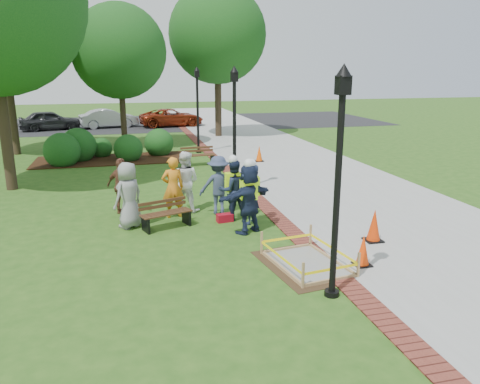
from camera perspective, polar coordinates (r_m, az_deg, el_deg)
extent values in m
plane|color=#285116|center=(11.47, -0.99, -6.49)|extent=(100.00, 100.00, 0.00)
cube|color=#9E9E99|center=(22.11, 5.85, 3.93)|extent=(6.00, 60.00, 0.02)
cube|color=maroon|center=(21.24, -2.45, 3.56)|extent=(0.50, 60.00, 0.03)
cube|color=#381E0F|center=(22.81, -15.29, 3.84)|extent=(7.00, 3.00, 0.05)
cube|color=black|center=(37.72, -10.35, 8.28)|extent=(36.00, 12.00, 0.01)
cube|color=#47331E|center=(10.47, 8.13, -8.79)|extent=(2.02, 2.53, 0.01)
cube|color=gray|center=(10.46, 8.13, -8.72)|extent=(1.45, 1.96, 0.04)
cube|color=tan|center=(10.45, 8.14, -8.62)|extent=(1.59, 2.09, 0.08)
cube|color=tan|center=(10.36, 8.19, -7.42)|extent=(1.62, 2.13, 0.55)
cube|color=yellow|center=(10.35, 8.19, -7.30)|extent=(1.57, 2.07, 0.06)
cube|color=#59301E|center=(12.67, -8.97, -2.56)|extent=(1.44, 0.85, 0.04)
cube|color=#59301E|center=(12.80, -9.43, -1.40)|extent=(1.31, 0.50, 0.22)
cube|color=black|center=(12.74, -8.93, -3.50)|extent=(1.33, 0.85, 0.40)
cube|color=#512B1C|center=(20.79, -5.11, 4.50)|extent=(1.52, 0.58, 0.04)
cube|color=#512B1C|center=(20.97, -5.29, 5.22)|extent=(1.49, 0.19, 0.24)
cube|color=black|center=(20.83, -5.10, 3.85)|extent=(1.39, 0.63, 0.44)
cube|color=black|center=(10.66, 14.65, -8.58)|extent=(0.36, 0.36, 0.05)
cone|color=#FE3F08|center=(10.53, 14.78, -6.79)|extent=(0.29, 0.29, 0.67)
cube|color=black|center=(12.15, 15.90, -5.70)|extent=(0.42, 0.42, 0.06)
cone|color=red|center=(12.01, 16.04, -3.83)|extent=(0.34, 0.34, 0.78)
cube|color=black|center=(21.61, 2.35, 3.78)|extent=(0.38, 0.38, 0.05)
cone|color=#FD5508|center=(21.54, 2.36, 4.75)|extent=(0.30, 0.30, 0.69)
cube|color=#A20C1E|center=(13.14, -1.88, -3.16)|extent=(0.48, 0.30, 0.22)
cylinder|color=black|center=(8.57, 11.72, -0.87)|extent=(0.12, 0.12, 3.80)
cube|color=black|center=(8.26, 12.46, 12.60)|extent=(0.22, 0.22, 0.32)
cone|color=black|center=(8.26, 12.56, 14.33)|extent=(0.28, 0.28, 0.22)
cylinder|color=black|center=(9.23, 11.11, -11.99)|extent=(0.28, 0.28, 0.10)
cylinder|color=black|center=(16.00, -0.68, 6.69)|extent=(0.12, 0.12, 3.80)
cube|color=black|center=(15.84, -0.70, 13.86)|extent=(0.22, 0.22, 0.32)
cone|color=black|center=(15.84, -0.70, 14.77)|extent=(0.28, 0.28, 0.22)
cylinder|color=black|center=(16.37, -0.66, 0.26)|extent=(0.28, 0.28, 0.10)
cylinder|color=black|center=(23.81, -5.17, 9.32)|extent=(0.12, 0.12, 3.80)
cube|color=black|center=(23.70, -5.28, 14.14)|extent=(0.22, 0.22, 0.32)
cone|color=black|center=(23.70, -5.30, 14.74)|extent=(0.28, 0.28, 0.22)
cylinder|color=black|center=(24.05, -5.07, 4.93)|extent=(0.28, 0.28, 0.10)
cylinder|color=#3D2D1E|center=(18.13, -26.92, 8.31)|extent=(0.37, 0.37, 5.21)
cylinder|color=#3D2D1E|center=(26.02, -14.10, 9.78)|extent=(0.31, 0.31, 4.13)
sphere|color=#144717|center=(25.95, -14.52, 16.28)|extent=(4.86, 4.86, 4.86)
cylinder|color=#3D2D1E|center=(29.64, -2.69, 11.67)|extent=(0.41, 0.41, 5.06)
sphere|color=#144717|center=(29.66, -2.78, 18.65)|extent=(5.87, 5.87, 5.87)
cylinder|color=#3D2D1E|center=(25.72, -26.10, 9.60)|extent=(0.34, 0.34, 4.95)
sphere|color=#144717|center=(25.73, -27.03, 17.43)|extent=(5.96, 5.96, 5.96)
sphere|color=#144717|center=(22.11, -20.72, 3.01)|extent=(1.58, 1.58, 1.58)
sphere|color=#144717|center=(23.04, -18.98, 3.61)|extent=(1.65, 1.65, 1.65)
sphere|color=#144717|center=(22.43, -13.38, 3.73)|extent=(1.33, 1.33, 1.33)
sphere|color=#144717|center=(23.58, -9.79, 4.45)|extent=(1.42, 1.42, 1.42)
sphere|color=#144717|center=(23.75, -16.45, 4.13)|extent=(1.01, 1.01, 1.01)
imported|color=gray|center=(12.82, -13.43, -0.39)|extent=(0.67, 0.65, 1.79)
imported|color=orange|center=(13.48, -8.18, 0.55)|extent=(0.60, 0.42, 1.76)
imported|color=white|center=(14.01, -6.73, 1.27)|extent=(0.69, 0.60, 1.81)
imported|color=brown|center=(14.09, -14.18, 0.66)|extent=(0.63, 0.57, 1.66)
imported|color=#36405F|center=(13.68, -2.64, 0.83)|extent=(0.59, 0.42, 1.72)
imported|color=#171E3C|center=(12.07, 1.05, -0.86)|extent=(0.69, 0.60, 1.81)
cube|color=#B5F214|center=(12.01, 1.06, 0.33)|extent=(0.42, 0.26, 0.52)
sphere|color=white|center=(11.85, 1.08, 3.48)|extent=(0.25, 0.25, 0.25)
imported|color=#171E3C|center=(12.79, 1.37, -0.29)|extent=(0.62, 0.62, 1.67)
cube|color=#B5F214|center=(12.73, 1.38, 0.74)|extent=(0.42, 0.26, 0.52)
sphere|color=white|center=(12.59, 1.40, 3.49)|extent=(0.25, 0.25, 0.25)
imported|color=#1B2D46|center=(13.14, -0.86, 0.22)|extent=(0.58, 0.41, 1.71)
cube|color=#B5F214|center=(13.08, -0.86, 1.25)|extent=(0.42, 0.26, 0.52)
sphere|color=white|center=(12.94, -0.88, 3.99)|extent=(0.25, 0.25, 0.25)
imported|color=#29292C|center=(35.36, -22.07, 7.01)|extent=(3.03, 4.90, 1.48)
imported|color=#9D9DA2|center=(35.45, -15.63, 7.56)|extent=(2.88, 4.77, 1.45)
imported|color=maroon|center=(35.37, -8.29, 7.94)|extent=(2.46, 4.52, 1.40)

